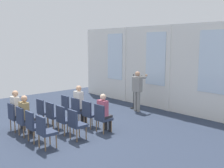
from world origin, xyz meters
The scene contains 20 objects.
ground_plane centered at (0.00, 0.00, 0.00)m, with size 13.44×13.44×0.00m, color #2D384C.
rear_partition centered at (0.03, 5.16, 1.86)m, with size 9.95×0.14×3.67m.
speaker centered at (-0.13, 4.10, 1.00)m, with size 0.52×0.69×1.72m.
mic_stand centered at (-0.55, 4.30, 0.34)m, with size 0.28×0.28×1.55m.
chair_r0_c0 centered at (-1.02, 1.17, 0.53)m, with size 0.46×0.44×0.94m.
chair_r0_c1 centered at (-0.34, 1.17, 0.53)m, with size 0.46×0.44×0.94m.
audience_r0_c1 centered at (-0.34, 1.25, 0.77)m, with size 0.36×0.39×1.39m.
chair_r0_c2 centered at (0.34, 1.17, 0.53)m, with size 0.46×0.44×0.94m.
chair_r0_c3 centered at (1.02, 1.17, 0.53)m, with size 0.46×0.44×0.94m.
audience_r0_c3 centered at (1.02, 1.25, 0.71)m, with size 0.36×0.39×1.28m.
chair_r1_c0 centered at (-1.02, 0.14, 0.53)m, with size 0.46×0.44×0.94m.
chair_r1_c1 centered at (-0.34, 0.14, 0.53)m, with size 0.46×0.44×0.94m.
chair_r1_c2 centered at (0.34, 0.14, 0.53)m, with size 0.46×0.44×0.94m.
chair_r1_c3 centered at (1.02, 0.14, 0.53)m, with size 0.46×0.44×0.94m.
chair_r2_c0 centered at (-1.02, -0.88, 0.53)m, with size 0.46×0.44×0.94m.
audience_r2_c0 centered at (-1.02, -0.80, 0.75)m, with size 0.36×0.39×1.36m.
chair_r2_c1 centered at (-0.34, -0.88, 0.53)m, with size 0.46×0.44×0.94m.
audience_r2_c1 centered at (-0.34, -0.80, 0.72)m, with size 0.36×0.39×1.29m.
chair_r2_c2 centered at (0.34, -0.88, 0.53)m, with size 0.46×0.44×0.94m.
chair_r2_c3 centered at (1.02, -0.88, 0.53)m, with size 0.46×0.44×0.94m.
Camera 1 is at (7.52, -4.23, 2.88)m, focal length 42.95 mm.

